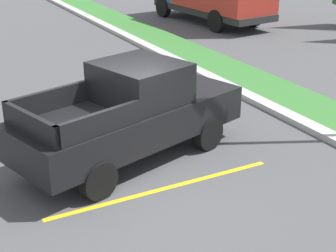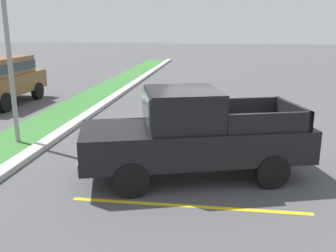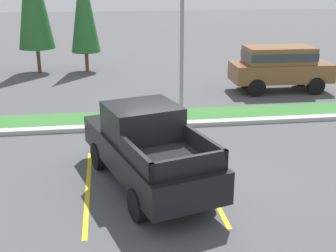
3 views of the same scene
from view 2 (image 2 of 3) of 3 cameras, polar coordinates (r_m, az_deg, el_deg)
ground_plane at (r=9.92m, az=6.70°, el=-5.89°), size 120.00×120.00×0.00m
parking_line_near at (r=7.81m, az=3.09°, el=-11.82°), size 0.12×4.80×0.01m
parking_line_far at (r=10.66m, az=4.57°, el=-4.30°), size 0.12×4.80×0.01m
curb_strip at (r=11.15m, az=-19.97°, el=-3.92°), size 56.00×0.40×0.15m
pickup_truck_main at (r=8.86m, az=3.75°, el=-1.30°), size 3.31×5.54×2.10m
suv_distant at (r=18.45m, az=-23.55°, el=6.70°), size 4.63×2.02×2.10m
street_light at (r=11.88m, az=-22.42°, el=14.82°), size 0.24×1.49×6.33m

